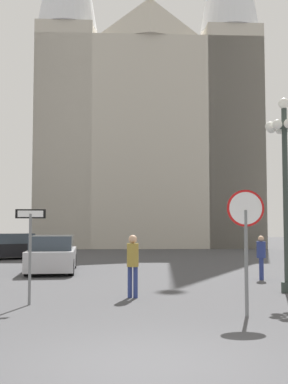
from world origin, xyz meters
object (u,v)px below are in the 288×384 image
object	(u,v)px
street_lamp	(285,164)
stop_sign	(246,227)
cathedral	(147,124)
parked_car_near_black	(6,247)
one_way_arrow_sign	(30,243)
parked_car_far_silver	(52,255)
pedestrian_standing	(133,260)
pedestrian_walking	(261,253)

from	to	relation	value
street_lamp	stop_sign	bearing A→B (deg)	-119.68
cathedral	parked_car_near_black	distance (m)	20.36
street_lamp	one_way_arrow_sign	bearing A→B (deg)	-164.07
cathedral	street_lamp	bearing A→B (deg)	-82.66
street_lamp	parked_car_far_silver	distance (m)	10.28
one_way_arrow_sign	pedestrian_standing	size ratio (longest dim) A/B	1.39
pedestrian_standing	cathedral	bearing A→B (deg)	88.31
stop_sign	one_way_arrow_sign	size ratio (longest dim) A/B	1.16
one_way_arrow_sign	pedestrian_walking	world-z (taller)	one_way_arrow_sign
one_way_arrow_sign	parked_car_near_black	xyz separation A→B (m)	(-4.79, 14.72, -0.84)
stop_sign	pedestrian_walking	xyz separation A→B (m)	(2.02, 6.51, -1.00)
parked_car_near_black	cathedral	bearing A→B (deg)	62.17
street_lamp	pedestrian_standing	bearing A→B (deg)	-168.20
street_lamp	pedestrian_standing	size ratio (longest dim) A/B	3.39
cathedral	parked_car_far_silver	size ratio (longest dim) A/B	7.61
pedestrian_walking	parked_car_near_black	bearing A→B (deg)	140.72
parked_car_near_black	pedestrian_walking	world-z (taller)	pedestrian_walking
stop_sign	pedestrian_standing	xyz separation A→B (m)	(-2.51, 2.55, -0.91)
street_lamp	parked_car_near_black	world-z (taller)	street_lamp
cathedral	stop_sign	size ratio (longest dim) A/B	12.55
street_lamp	pedestrian_walking	world-z (taller)	street_lamp
stop_sign	street_lamp	bearing A→B (deg)	60.32
stop_sign	parked_car_near_black	xyz separation A→B (m)	(-9.83, 16.20, -1.26)
street_lamp	pedestrian_walking	size ratio (longest dim) A/B	3.67
parked_car_near_black	parked_car_far_silver	xyz separation A→B (m)	(3.90, -6.92, 0.03)
stop_sign	parked_car_far_silver	xyz separation A→B (m)	(-5.93, 9.28, -1.23)
one_way_arrow_sign	pedestrian_walking	size ratio (longest dim) A/B	1.51
street_lamp	parked_car_far_silver	world-z (taller)	street_lamp
parked_car_far_silver	pedestrian_walking	distance (m)	8.42
one_way_arrow_sign	parked_car_far_silver	distance (m)	7.89
parked_car_near_black	pedestrian_walking	size ratio (longest dim) A/B	3.11
parked_car_far_silver	pedestrian_walking	size ratio (longest dim) A/B	2.89
stop_sign	parked_car_near_black	bearing A→B (deg)	121.26
one_way_arrow_sign	pedestrian_standing	distance (m)	2.80
pedestrian_walking	pedestrian_standing	bearing A→B (deg)	-138.81
cathedral	parked_car_far_silver	world-z (taller)	cathedral
street_lamp	parked_car_near_black	distance (m)	17.63
stop_sign	pedestrian_standing	bearing A→B (deg)	134.58
parked_car_far_silver	pedestrian_standing	distance (m)	7.56
stop_sign	parked_car_near_black	distance (m)	18.99
street_lamp	pedestrian_standing	world-z (taller)	street_lamp
street_lamp	pedestrian_walking	distance (m)	4.14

